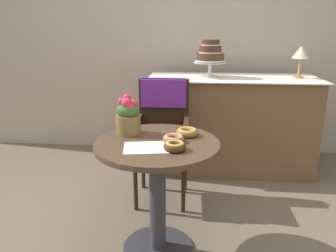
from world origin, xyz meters
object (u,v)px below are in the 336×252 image
object	(u,v)px
cafe_table	(157,176)
donut_front	(174,138)
flower_vase	(128,116)
donut_side	(187,132)
wicker_chair	(163,120)
tiered_cake_stand	(210,55)
table_lamp	(301,54)
donut_mid	(175,146)

from	to	relation	value
cafe_table	donut_front	bearing A→B (deg)	5.41
donut_front	flower_vase	distance (m)	0.32
cafe_table	donut_side	xyz separation A→B (m)	(0.17, 0.12, 0.24)
wicker_chair	donut_side	size ratio (longest dim) A/B	7.21
donut_front	tiered_cake_stand	distance (m)	1.36
donut_side	flower_vase	xyz separation A→B (m)	(-0.36, 0.00, 0.09)
flower_vase	tiered_cake_stand	distance (m)	1.31
wicker_chair	table_lamp	world-z (taller)	table_lamp
tiered_cake_stand	donut_front	bearing A→B (deg)	-100.43
cafe_table	wicker_chair	world-z (taller)	wicker_chair
wicker_chair	donut_front	size ratio (longest dim) A/B	7.74
tiered_cake_stand	table_lamp	size ratio (longest dim) A/B	1.18
donut_mid	donut_side	xyz separation A→B (m)	(0.06, 0.25, -0.00)
flower_vase	table_lamp	distance (m)	1.80
flower_vase	table_lamp	xyz separation A→B (m)	(1.32, 1.19, 0.28)
donut_side	donut_front	bearing A→B (deg)	-122.50
donut_mid	tiered_cake_stand	size ratio (longest dim) A/B	0.36
donut_front	cafe_table	bearing A→B (deg)	-174.59
donut_mid	flower_vase	distance (m)	0.40
cafe_table	donut_side	world-z (taller)	donut_side
donut_mid	flower_vase	world-z (taller)	flower_vase
donut_mid	tiered_cake_stand	bearing A→B (deg)	81.15
flower_vase	donut_front	bearing A→B (deg)	-22.83
cafe_table	donut_mid	world-z (taller)	donut_mid
donut_side	wicker_chair	bearing A→B (deg)	109.27
flower_vase	table_lamp	size ratio (longest dim) A/B	0.84
donut_front	flower_vase	world-z (taller)	flower_vase
wicker_chair	donut_mid	world-z (taller)	wicker_chair
donut_mid	donut_side	bearing A→B (deg)	76.95
donut_front	table_lamp	distance (m)	1.71
donut_front	tiered_cake_stand	bearing A→B (deg)	79.57
wicker_chair	donut_mid	bearing A→B (deg)	-84.99
flower_vase	tiered_cake_stand	xyz separation A→B (m)	(0.52, 1.17, 0.27)
cafe_table	donut_front	distance (m)	0.25
wicker_chair	table_lamp	xyz separation A→B (m)	(1.17, 0.59, 0.48)
donut_front	table_lamp	bearing A→B (deg)	51.58
donut_front	donut_side	world-z (taller)	donut_side
donut_front	donut_side	bearing A→B (deg)	57.50
flower_vase	wicker_chair	bearing A→B (deg)	76.05
cafe_table	wicker_chair	distance (m)	0.74
table_lamp	flower_vase	bearing A→B (deg)	-138.03
donut_side	flower_vase	bearing A→B (deg)	179.32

